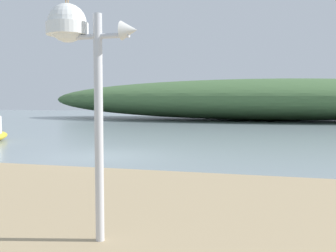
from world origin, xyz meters
TOP-DOWN VIEW (x-y plane):
  - ground_plane at (0.00, 0.00)m, footprint 120.00×120.00m
  - distant_hill at (5.19, 29.92)m, footprint 49.55×15.75m
  - mast_structure at (3.52, -8.87)m, footprint 1.31×0.58m

SIDE VIEW (x-z plane):
  - ground_plane at x=0.00m, z-range 0.00..0.00m
  - distant_hill at x=5.19m, z-range 0.00..4.48m
  - mast_structure at x=3.52m, z-range 1.31..4.60m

